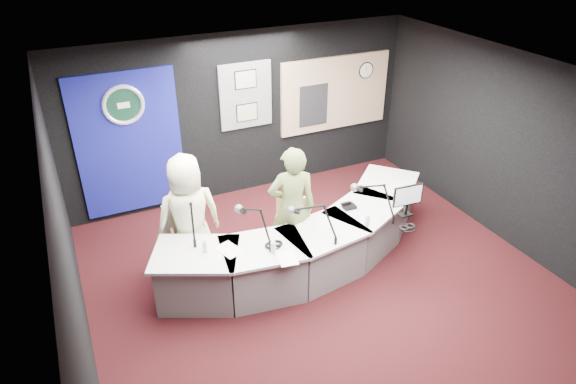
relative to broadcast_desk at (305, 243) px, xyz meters
name	(u,v)px	position (x,y,z in m)	size (l,w,h in m)	color
ground	(326,286)	(0.05, -0.55, -0.38)	(6.00, 6.00, 0.00)	black
ceiling	(336,85)	(0.05, -0.55, 2.42)	(6.00, 6.00, 0.02)	silver
wall_back	(243,116)	(0.05, 2.45, 1.02)	(6.00, 0.02, 2.80)	black
wall_front	(525,376)	(0.05, -3.55, 1.02)	(6.00, 0.02, 2.80)	black
wall_left	(69,260)	(-2.95, -0.55, 1.02)	(0.02, 6.00, 2.80)	black
wall_right	(513,152)	(3.05, -0.55, 1.02)	(0.02, 6.00, 2.80)	black
broadcast_desk	(305,243)	(0.00, 0.00, 0.00)	(4.50, 1.90, 0.75)	silver
backdrop_panel	(130,144)	(-1.85, 2.42, 0.88)	(1.60, 0.05, 2.30)	navy
agency_seal	(123,105)	(-1.85, 2.38, 1.52)	(0.63, 0.63, 0.07)	silver
seal_center	(123,105)	(-1.85, 2.38, 1.52)	(0.48, 0.48, 0.01)	black
pinboard	(246,96)	(0.10, 2.42, 1.38)	(0.90, 0.04, 1.10)	slate
framed_photo_upper	(246,80)	(0.10, 2.39, 1.65)	(0.34, 0.02, 0.27)	#9B9170
framed_photo_lower	(247,112)	(0.10, 2.39, 1.09)	(0.34, 0.02, 0.27)	#9B9170
booth_window_frame	(335,93)	(1.80, 2.42, 1.18)	(2.12, 0.06, 1.32)	tan
booth_glow	(335,93)	(1.80, 2.41, 1.18)	(2.00, 0.02, 1.20)	beige
equipment_rack	(313,105)	(1.35, 2.39, 1.03)	(0.55, 0.02, 0.75)	black
wall_clock	(366,70)	(2.40, 2.39, 1.52)	(0.28, 0.28, 0.01)	white
armchair_left	(191,239)	(-1.47, 0.53, 0.16)	(0.60, 0.60, 1.07)	tan
armchair_right	(292,236)	(-0.14, 0.14, 0.07)	(0.50, 0.50, 0.88)	tan
draped_jacket	(183,226)	(-1.52, 0.78, 0.24)	(0.50, 0.10, 0.70)	slate
person_man	(189,217)	(-1.47, 0.53, 0.51)	(0.87, 0.57, 1.78)	beige
person_woman	(292,208)	(-0.14, 0.14, 0.53)	(0.66, 0.43, 1.80)	#596937
computer_monitor	(407,195)	(1.30, -0.46, 0.70)	(0.39, 0.02, 0.27)	black
desk_phone	(349,206)	(0.70, 0.03, 0.40)	(0.18, 0.14, 0.04)	black
headphones_near	(408,227)	(1.13, -0.75, 0.39)	(0.24, 0.24, 0.04)	black
headphones_far	(274,244)	(-0.63, -0.36, 0.39)	(0.22, 0.22, 0.04)	black
paper_stack	(229,250)	(-1.17, -0.20, 0.38)	(0.23, 0.33, 0.00)	white
notepad	(287,258)	(-0.59, -0.67, 0.38)	(0.22, 0.32, 0.00)	white
boom_mic_a	(192,214)	(-1.46, 0.34, 0.68)	(0.27, 0.72, 0.60)	black
boom_mic_b	(254,221)	(-0.81, -0.16, 0.68)	(0.31, 0.71, 0.60)	black
boom_mic_c	(313,218)	(-0.11, -0.42, 0.68)	(0.52, 0.60, 0.60)	black
boom_mic_d	(374,197)	(0.89, -0.28, 0.68)	(0.41, 0.67, 0.60)	black
water_bottles	(290,233)	(-0.38, -0.31, 0.46)	(2.20, 0.45, 0.18)	silver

